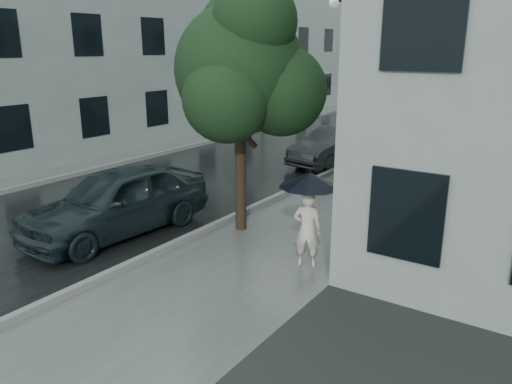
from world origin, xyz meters
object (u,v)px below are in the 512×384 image
Objects in this scene: street_tree at (242,67)px; car_far at (333,146)px; lamp_post at (343,78)px; car_near at (117,201)px; pedestrian at (307,229)px.

car_far is (-1.15, 7.35, -3.09)m from street_tree.
lamp_post reaches higher than car_near.
car_far is at bearing 88.05° from car_near.
pedestrian is 3.93m from street_tree.
car_near is (-4.52, -0.82, 0.01)m from pedestrian.
car_near reaches higher than car_far.
pedestrian is at bearing -59.13° from car_far.
pedestrian is 0.38× the size of car_far.
car_near is 9.35m from car_far.
car_near is at bearing -138.81° from street_tree.
car_far is at bearing 98.86° from street_tree.
pedestrian is at bearing 14.83° from car_near.
lamp_post reaches higher than car_far.
street_tree is at bearing -44.30° from pedestrian.
car_near is 1.14× the size of car_far.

